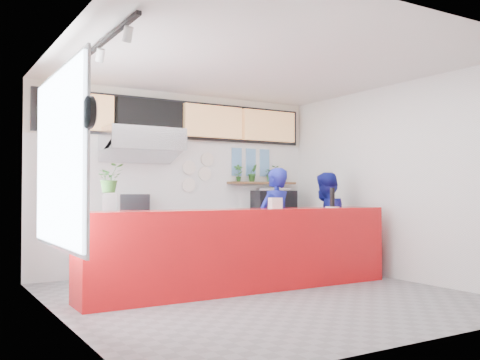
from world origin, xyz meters
name	(u,v)px	position (x,y,z in m)	size (l,w,h in m)	color
floor	(261,296)	(0.00, 0.00, 0.00)	(5.00, 5.00, 0.00)	slate
ceiling	(261,63)	(0.00, 0.00, 3.00)	(5.00, 5.00, 0.00)	silver
wall_back	(180,182)	(0.00, 2.50, 1.50)	(5.00, 5.00, 0.00)	white
wall_left	(62,175)	(-2.50, 0.00, 1.50)	(5.00, 5.00, 0.00)	white
wall_right	(398,181)	(2.50, 0.00, 1.50)	(5.00, 5.00, 0.00)	white
service_counter	(245,250)	(0.00, 0.40, 0.55)	(4.50, 0.60, 1.10)	red
cream_band	(180,117)	(0.00, 2.49, 2.60)	(5.00, 0.02, 0.80)	beige
prep_bench	(141,249)	(-0.80, 2.20, 0.45)	(1.80, 0.60, 0.90)	#B2B5BA
panini_oven	(135,207)	(-0.89, 2.20, 1.10)	(0.44, 0.44, 0.40)	black
extraction_hood	(143,140)	(-0.80, 2.15, 2.15)	(1.20, 0.70, 0.35)	#B2B5BA
hood_lip	(143,152)	(-0.80, 2.15, 1.95)	(1.20, 0.70, 0.08)	#B2B5BA
right_bench	(264,242)	(1.50, 2.20, 0.45)	(1.80, 0.60, 0.90)	#B2B5BA
espresso_machine	(273,203)	(1.70, 2.20, 1.13)	(0.72, 0.51, 0.46)	black
espresso_tray	(273,190)	(1.70, 2.20, 1.38)	(0.57, 0.39, 0.05)	#A1A3A8
herb_shelf	(262,183)	(1.60, 2.40, 1.50)	(1.40, 0.18, 0.04)	brown
menu_board_far_left	(77,111)	(-1.75, 2.38, 2.55)	(1.10, 0.10, 0.55)	tan
menu_board_mid_left	(150,117)	(-0.59, 2.38, 2.55)	(1.10, 0.10, 0.55)	black
menu_board_mid_right	(213,122)	(0.57, 2.38, 2.55)	(1.10, 0.10, 0.55)	tan
menu_board_far_right	(269,126)	(1.73, 2.38, 2.55)	(1.10, 0.10, 0.55)	tan
soffit	(181,120)	(0.00, 2.46, 2.55)	(4.80, 0.04, 0.65)	black
window_pane	(58,158)	(-2.47, 0.30, 1.70)	(0.04, 2.20, 1.90)	silver
window_frame	(60,158)	(-2.45, 0.30, 1.70)	(0.03, 2.30, 2.00)	#B2B5BA
wall_clock_rim	(89,112)	(-2.46, -0.90, 2.05)	(0.30, 0.30, 0.05)	black
wall_clock_face	(93,113)	(-2.43, -0.90, 2.05)	(0.26, 0.26, 0.02)	white
track_rail	(100,44)	(-2.10, 0.00, 2.94)	(0.05, 2.40, 0.04)	black
dec_plate_a	(189,168)	(0.15, 2.47, 1.75)	(0.24, 0.24, 0.03)	silver
dec_plate_b	(205,174)	(0.45, 2.47, 1.65)	(0.24, 0.24, 0.03)	silver
dec_plate_c	(189,185)	(0.15, 2.47, 1.45)	(0.24, 0.24, 0.03)	silver
dec_plate_d	(207,159)	(0.50, 2.47, 1.90)	(0.24, 0.24, 0.03)	silver
photo_frame_a	(237,155)	(1.10, 2.48, 2.00)	(0.20, 0.02, 0.25)	#598CBF
photo_frame_b	(251,156)	(1.40, 2.48, 2.00)	(0.20, 0.02, 0.25)	#598CBF
photo_frame_c	(265,156)	(1.70, 2.48, 2.00)	(0.20, 0.02, 0.25)	#598CBF
photo_frame_d	(237,169)	(1.10, 2.48, 1.75)	(0.20, 0.02, 0.25)	#598CBF
photo_frame_e	(251,169)	(1.40, 2.48, 1.75)	(0.20, 0.02, 0.25)	#598CBF
photo_frame_f	(265,170)	(1.70, 2.48, 1.75)	(0.20, 0.02, 0.25)	#598CBF
staff_center	(275,224)	(0.85, 0.92, 0.85)	(0.62, 0.41, 1.70)	navy
staff_right	(325,224)	(1.83, 0.91, 0.82)	(0.80, 0.62, 1.65)	navy
herb_a	(238,173)	(1.09, 2.40, 1.67)	(0.16, 0.11, 0.31)	#275C20
herb_b	(253,173)	(1.39, 2.40, 1.68)	(0.17, 0.14, 0.31)	#275C20
herb_c	(272,174)	(1.80, 2.40, 1.67)	(0.27, 0.23, 0.30)	#275C20
herb_d	(283,175)	(2.05, 2.40, 1.65)	(0.15, 0.13, 0.26)	#275C20
glass_vase	(110,203)	(-1.88, 0.36, 1.20)	(0.17, 0.17, 0.21)	silver
basil_vase	(110,178)	(-1.88, 0.36, 1.49)	(0.31, 0.26, 0.34)	#275C20
napkin_holder	(275,203)	(0.49, 0.39, 1.18)	(0.17, 0.11, 0.15)	silver
white_plate	(332,207)	(1.47, 0.33, 1.11)	(0.21, 0.21, 0.02)	silver
pepper_mill	(332,197)	(1.47, 0.33, 1.25)	(0.07, 0.07, 0.28)	black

